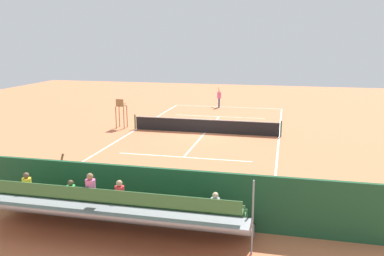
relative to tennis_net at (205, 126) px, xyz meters
The scene contains 12 objects.
ground_plane 0.50m from the tennis_net, ahead, with size 60.00×60.00×0.00m, color #CC7047.
court_line_markings 0.50m from the tennis_net, 90.00° to the right, with size 10.10×22.20×0.01m.
tennis_net is the anchor object (origin of this frame).
backdrop_wall 14.01m from the tennis_net, 90.00° to the left, with size 18.00×0.16×2.00m, color #1E4C2D.
bleacher_stand 15.34m from the tennis_net, 89.90° to the left, with size 9.06×2.40×2.48m.
umpire_chair 6.25m from the tennis_net, ahead, with size 0.67×0.67×2.14m.
courtside_bench 13.56m from the tennis_net, 101.76° to the left, with size 1.80×0.40×0.93m.
equipment_bag 13.45m from the tennis_net, 94.78° to the left, with size 0.90×0.36×0.36m, color black.
tennis_player 10.70m from the tennis_net, 85.84° to the right, with size 0.40×0.55×1.93m.
tennis_racket 10.47m from the tennis_net, 83.97° to the right, with size 0.59×0.38×0.03m.
tennis_ball_near 7.63m from the tennis_net, 66.53° to the right, with size 0.07×0.07×0.07m, color #CCDB33.
line_judge 13.47m from the tennis_net, 75.76° to the left, with size 0.39×0.54×1.93m.
Camera 1 is at (-5.27, 26.83, 6.39)m, focal length 38.14 mm.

